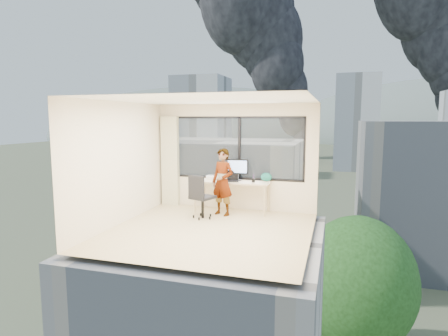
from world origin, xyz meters
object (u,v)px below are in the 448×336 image
at_px(chair, 203,196).
at_px(person, 223,182).
at_px(desk, 232,196).
at_px(game_console, 213,177).
at_px(monitor, 237,170).
at_px(laptop, 231,176).
at_px(handbag, 266,177).

xyz_separation_m(chair, person, (0.35, 0.41, 0.27)).
xyz_separation_m(desk, game_console, (-0.55, 0.24, 0.41)).
distance_m(person, game_console, 0.75).
distance_m(chair, monitor, 1.19).
xyz_separation_m(monitor, game_console, (-0.65, 0.11, -0.22)).
bearing_deg(desk, game_console, 156.42).
relative_size(monitor, laptop, 1.38).
height_order(laptop, handbag, laptop).
distance_m(desk, handbag, 0.95).
xyz_separation_m(desk, monitor, (0.10, 0.13, 0.64)).
relative_size(chair, handbag, 3.84).
height_order(person, monitor, person).
relative_size(person, game_console, 4.91).
bearing_deg(chair, handbag, 59.21).
height_order(person, laptop, person).
height_order(chair, game_console, chair).
xyz_separation_m(desk, chair, (-0.47, -0.78, 0.14)).
bearing_deg(laptop, handbag, -1.67).
bearing_deg(chair, game_console, 115.70).
bearing_deg(monitor, game_console, 167.20).
distance_m(game_console, handbag, 1.35).
distance_m(monitor, handbag, 0.72).
height_order(person, game_console, person).
xyz_separation_m(chair, handbag, (1.27, 0.99, 0.34)).
relative_size(desk, monitor, 3.43).
height_order(chair, handbag, chair).
bearing_deg(handbag, chair, -133.21).
height_order(desk, person, person).
bearing_deg(game_console, person, -60.03).
bearing_deg(person, monitor, 87.04).
bearing_deg(desk, chair, -120.99).
bearing_deg(chair, desk, 80.30).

